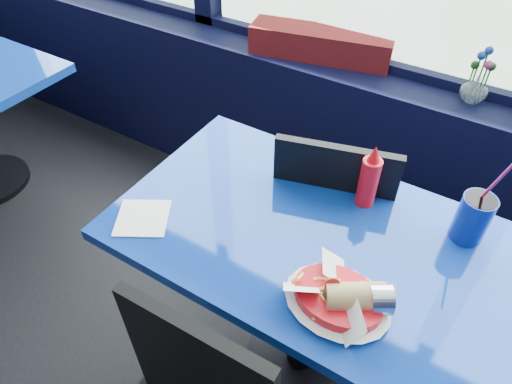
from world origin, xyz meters
name	(u,v)px	position (x,y,z in m)	size (l,w,h in m)	color
window_sill	(335,143)	(0.00, 2.87, 0.40)	(5.00, 0.26, 0.80)	black
near_table	(313,273)	(0.30, 2.00, 0.57)	(1.20, 0.70, 0.75)	black
chair_near_back	(346,217)	(0.28, 2.32, 0.52)	(0.50, 0.51, 0.91)	black
planter_box	(320,44)	(-0.14, 2.90, 0.86)	(0.61, 0.15, 0.12)	maroon
flower_vase	(476,86)	(0.51, 2.88, 0.86)	(0.11, 0.11, 0.21)	silver
food_basket	(340,297)	(0.44, 1.82, 0.78)	(0.26, 0.26, 0.09)	red
ketchup_bottle	(369,179)	(0.36, 2.20, 0.85)	(0.06, 0.06, 0.22)	red
soda_cup	(473,217)	(0.66, 2.22, 0.83)	(0.09, 0.09, 0.31)	navy
napkin	(143,218)	(-0.18, 1.78, 0.75)	(0.15, 0.15, 0.00)	white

